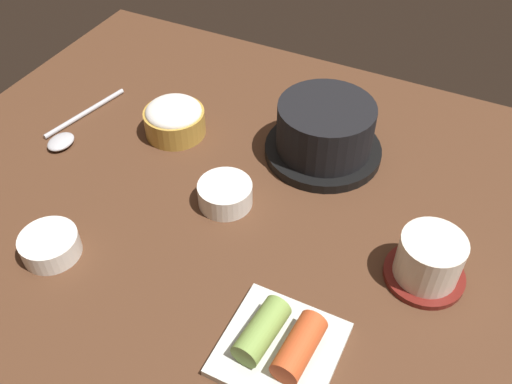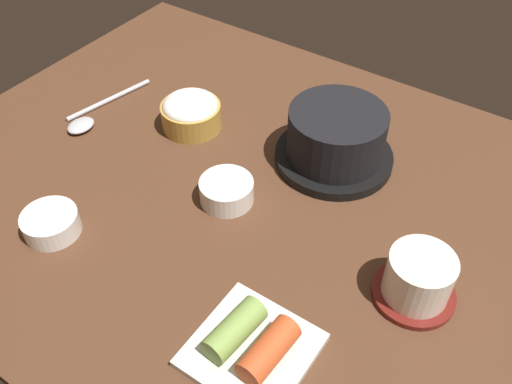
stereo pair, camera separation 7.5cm
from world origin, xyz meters
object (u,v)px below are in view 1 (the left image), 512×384
Objects in this scene: spoon at (69,132)px; banchan_cup_center at (225,193)px; kimchi_plate at (280,344)px; side_bowl_near at (50,245)px; rice_bowl at (174,118)px; tea_cup_with_saucer at (429,260)px; stone_pot at (325,132)px.

banchan_cup_center is at bearing -4.55° from spoon.
kimchi_plate is 31.86cm from side_bowl_near.
rice_bowl is at bearing 137.90° from kimchi_plate.
banchan_cup_center is at bearing 178.95° from tea_cup_with_saucer.
spoon is (-29.41, 2.34, -1.18)cm from banchan_cup_center.
side_bowl_near is at bearing -179.76° from kimchi_plate.
stone_pot is 1.78× the size of tea_cup_with_saucer.
side_bowl_near is at bearing -55.39° from spoon.
stone_pot is at bearing 103.43° from kimchi_plate.
spoon is (-37.75, -13.38, -3.73)cm from stone_pot.
tea_cup_with_saucer reaches higher than kimchi_plate.
stone_pot reaches higher than tea_cup_with_saucer.
side_bowl_near is (-43.56, -17.21, -1.65)cm from tea_cup_with_saucer.
banchan_cup_center is 23.59cm from side_bowl_near.
side_bowl_near reaches higher than spoon.
kimchi_plate is at bearing -124.41° from tea_cup_with_saucer.
side_bowl_near is (-23.90, -33.44, -2.72)cm from stone_pot.
rice_bowl is 1.27× the size of banchan_cup_center.
stone_pot reaches higher than banchan_cup_center.
spoon is (-13.84, 20.06, -1.01)cm from side_bowl_near.
tea_cup_with_saucer is at bearing 21.56° from side_bowl_near.
tea_cup_with_saucer is at bearing -14.28° from rice_bowl.
banchan_cup_center is at bearing 132.81° from kimchi_plate.
tea_cup_with_saucer is at bearing 55.59° from kimchi_plate.
rice_bowl is 0.52× the size of spoon.
banchan_cup_center is 1.02× the size of side_bowl_near.
side_bowl_near is 0.40× the size of spoon.
stone_pot is at bearing 54.44° from side_bowl_near.
tea_cup_with_saucer is 28.03cm from banchan_cup_center.
kimchi_plate is at bearing -76.57° from stone_pot.
tea_cup_with_saucer reaches higher than spoon.
stone_pot is at bearing 13.21° from rice_bowl.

